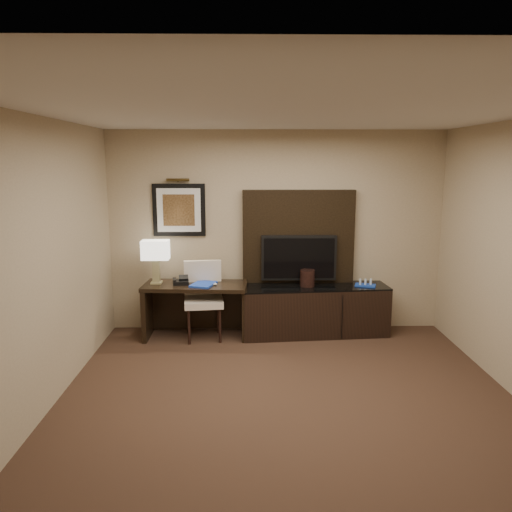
{
  "coord_description": "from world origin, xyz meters",
  "views": [
    {
      "loc": [
        -0.39,
        -4.2,
        2.3
      ],
      "look_at": [
        -0.28,
        1.8,
        1.15
      ],
      "focal_mm": 35.0,
      "sensor_mm": 36.0,
      "label": 1
    }
  ],
  "objects_px": {
    "desk_phone": "(181,280)",
    "desk_chair": "(204,301)",
    "ice_bucket": "(307,278)",
    "minibar_tray": "(365,282)",
    "credenza": "(315,310)",
    "desk": "(196,310)",
    "tv": "(299,258)",
    "table_lamp": "(156,261)"
  },
  "relations": [
    {
      "from": "credenza",
      "to": "ice_bucket",
      "type": "xyz_separation_m",
      "value": [
        -0.11,
        0.0,
        0.44
      ]
    },
    {
      "from": "tv",
      "to": "desk_chair",
      "type": "height_order",
      "value": "tv"
    },
    {
      "from": "credenza",
      "to": "desk_phone",
      "type": "relative_size",
      "value": 9.69
    },
    {
      "from": "desk_chair",
      "to": "minibar_tray",
      "type": "relative_size",
      "value": 3.85
    },
    {
      "from": "credenza",
      "to": "desk_chair",
      "type": "relative_size",
      "value": 1.88
    },
    {
      "from": "minibar_tray",
      "to": "credenza",
      "type": "bearing_deg",
      "value": 179.33
    },
    {
      "from": "ice_bucket",
      "to": "minibar_tray",
      "type": "distance_m",
      "value": 0.77
    },
    {
      "from": "desk_chair",
      "to": "desk_phone",
      "type": "relative_size",
      "value": 5.14
    },
    {
      "from": "desk_phone",
      "to": "tv",
      "type": "bearing_deg",
      "value": 0.27
    },
    {
      "from": "table_lamp",
      "to": "ice_bucket",
      "type": "relative_size",
      "value": 2.71
    },
    {
      "from": "tv",
      "to": "ice_bucket",
      "type": "height_order",
      "value": "tv"
    },
    {
      "from": "table_lamp",
      "to": "desk_phone",
      "type": "distance_m",
      "value": 0.41
    },
    {
      "from": "desk_phone",
      "to": "ice_bucket",
      "type": "distance_m",
      "value": 1.66
    },
    {
      "from": "desk",
      "to": "desk_chair",
      "type": "relative_size",
      "value": 1.31
    },
    {
      "from": "desk",
      "to": "desk_phone",
      "type": "relative_size",
      "value": 6.73
    },
    {
      "from": "tv",
      "to": "ice_bucket",
      "type": "relative_size",
      "value": 4.6
    },
    {
      "from": "desk",
      "to": "credenza",
      "type": "relative_size",
      "value": 0.69
    },
    {
      "from": "minibar_tray",
      "to": "table_lamp",
      "type": "bearing_deg",
      "value": -179.7
    },
    {
      "from": "desk",
      "to": "desk_chair",
      "type": "height_order",
      "value": "desk_chair"
    },
    {
      "from": "desk_phone",
      "to": "table_lamp",
      "type": "bearing_deg",
      "value": 162.17
    },
    {
      "from": "desk",
      "to": "table_lamp",
      "type": "xyz_separation_m",
      "value": [
        -0.51,
        0.05,
        0.65
      ]
    },
    {
      "from": "desk_chair",
      "to": "minibar_tray",
      "type": "distance_m",
      "value": 2.15
    },
    {
      "from": "credenza",
      "to": "ice_bucket",
      "type": "height_order",
      "value": "ice_bucket"
    },
    {
      "from": "table_lamp",
      "to": "desk_phone",
      "type": "xyz_separation_m",
      "value": [
        0.33,
        -0.06,
        -0.24
      ]
    },
    {
      "from": "table_lamp",
      "to": "ice_bucket",
      "type": "distance_m",
      "value": 2.0
    },
    {
      "from": "desk",
      "to": "ice_bucket",
      "type": "xyz_separation_m",
      "value": [
        1.47,
        0.08,
        0.41
      ]
    },
    {
      "from": "desk_phone",
      "to": "credenza",
      "type": "bearing_deg",
      "value": -5.2
    },
    {
      "from": "credenza",
      "to": "minibar_tray",
      "type": "distance_m",
      "value": 0.77
    },
    {
      "from": "tv",
      "to": "desk_chair",
      "type": "distance_m",
      "value": 1.39
    },
    {
      "from": "minibar_tray",
      "to": "desk",
      "type": "bearing_deg",
      "value": -178.33
    },
    {
      "from": "credenza",
      "to": "table_lamp",
      "type": "bearing_deg",
      "value": 175.7
    },
    {
      "from": "desk",
      "to": "desk_phone",
      "type": "height_order",
      "value": "desk_phone"
    },
    {
      "from": "table_lamp",
      "to": "tv",
      "type": "bearing_deg",
      "value": 4.92
    },
    {
      "from": "tv",
      "to": "ice_bucket",
      "type": "distance_m",
      "value": 0.3
    },
    {
      "from": "desk",
      "to": "tv",
      "type": "xyz_separation_m",
      "value": [
        1.37,
        0.21,
        0.66
      ]
    },
    {
      "from": "desk",
      "to": "minibar_tray",
      "type": "height_order",
      "value": "minibar_tray"
    },
    {
      "from": "desk_phone",
      "to": "minibar_tray",
      "type": "relative_size",
      "value": 0.75
    },
    {
      "from": "credenza",
      "to": "table_lamp",
      "type": "relative_size",
      "value": 3.28
    },
    {
      "from": "desk_phone",
      "to": "desk_chair",
      "type": "bearing_deg",
      "value": -19.84
    },
    {
      "from": "desk",
      "to": "tv",
      "type": "height_order",
      "value": "tv"
    },
    {
      "from": "credenza",
      "to": "ice_bucket",
      "type": "relative_size",
      "value": 8.87
    },
    {
      "from": "desk_chair",
      "to": "desk_phone",
      "type": "bearing_deg",
      "value": 161.14
    }
  ]
}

